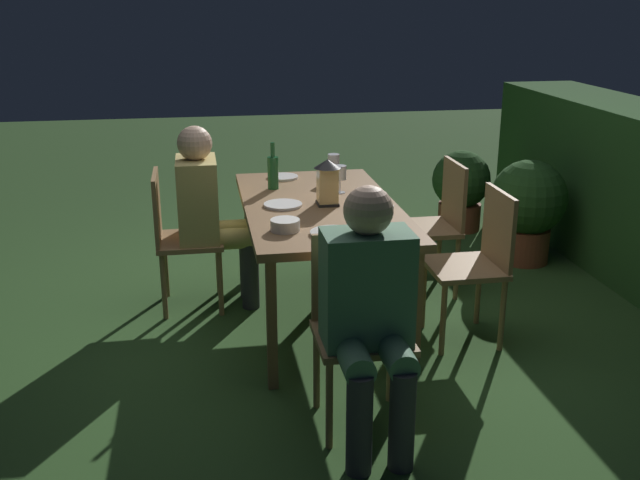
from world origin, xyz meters
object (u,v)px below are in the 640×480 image
dining_table (320,213)px  wine_glass_d (373,201)px  lantern_centerpiece (327,180)px  plate_c (283,177)px  plate_b (283,205)px  bowl_olives (395,232)px  person_in_mustard (209,208)px  chair_head_far (359,321)px  chair_side_right_b (477,258)px  bowl_salad (380,209)px  chair_side_left_a (178,234)px  plate_a (333,233)px  potted_plant_corner (528,205)px  wine_glass_a (340,174)px  wine_glass_b (334,162)px  bowl_bread (285,225)px  chair_side_right_a (436,220)px  potted_plant_by_hedge (461,187)px  person_in_green (370,307)px  green_bottle_on_table (273,172)px

dining_table → wine_glass_d: size_ratio=9.68×
lantern_centerpiece → plate_c: lantern_centerpiece is taller
plate_b → bowl_olives: 0.81m
person_in_mustard → chair_head_far: bearing=23.8°
dining_table → bowl_olives: bowl_olives is taller
plate_c → wine_glass_d: bearing=18.2°
chair_side_right_b → bowl_salad: 0.62m
lantern_centerpiece → plate_b: size_ratio=1.20×
chair_side_left_a → plate_a: (0.95, 0.80, 0.26)m
lantern_centerpiece → potted_plant_corner: bearing=116.7°
wine_glass_a → wine_glass_d: (0.63, 0.05, 0.00)m
wine_glass_a → wine_glass_b: size_ratio=1.00×
wine_glass_a → bowl_olives: size_ratio=1.11×
chair_side_left_a → wine_glass_a: bearing=81.3°
bowl_bread → chair_side_left_a: bearing=-146.0°
plate_b → lantern_centerpiece: bearing=87.0°
chair_side_left_a → bowl_olives: 1.53m
lantern_centerpiece → plate_c: (-0.68, -0.18, -0.14)m
chair_head_far → wine_glass_b: size_ratio=5.15×
lantern_centerpiece → plate_a: 0.57m
chair_side_right_a → plate_b: 1.14m
chair_side_left_a → lantern_centerpiece: lantern_centerpiece is taller
chair_side_left_a → plate_a: 1.27m
chair_side_right_b → potted_plant_by_hedge: bearing=162.3°
chair_head_far → plate_c: size_ratio=4.32×
chair_side_right_a → wine_glass_b: wine_glass_b is taller
plate_a → dining_table: bearing=177.1°
plate_b → bowl_olives: bowl_olives is taller
chair_side_right_b → potted_plant_by_hedge: 2.10m
person_in_mustard → lantern_centerpiece: (0.40, 0.67, 0.25)m
chair_side_right_a → chair_head_far: size_ratio=1.00×
wine_glass_b → potted_plant_corner: wine_glass_b is taller
chair_side_right_a → bowl_bread: 1.41m
wine_glass_a → plate_a: wine_glass_a is taller
bowl_olives → person_in_green: bearing=-24.3°
chair_side_right_b → plate_b: bearing=-108.6°
wine_glass_b → potted_plant_by_hedge: (-1.08, 1.28, -0.49)m
chair_side_left_a → green_bottle_on_table: (-0.02, 0.60, 0.36)m
chair_head_far → chair_side_left_a: bearing=-150.0°
chair_side_right_b → chair_side_left_a: same height
chair_side_right_b → potted_plant_by_hedge: chair_side_right_b is taller
person_in_mustard → plate_b: bearing=47.3°
lantern_centerpiece → wine_glass_b: lantern_centerpiece is taller
chair_side_left_a → chair_side_right_b: bearing=66.1°
plate_c → person_in_mustard: bearing=-60.4°
potted_plant_by_hedge → chair_side_right_a: bearing=-26.8°
plate_b → wine_glass_a: bearing=121.7°
chair_side_right_a → chair_side_left_a: size_ratio=1.00×
bowl_bread → chair_head_far: bearing=23.7°
chair_side_left_a → plate_b: size_ratio=3.95×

